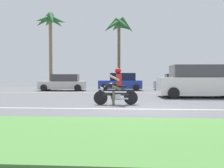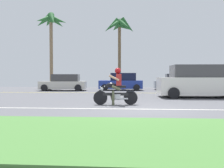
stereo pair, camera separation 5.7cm
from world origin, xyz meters
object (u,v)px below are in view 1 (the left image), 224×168
parked_car_1 (121,82)px  palm_tree_1 (50,25)px  parked_car_2 (176,82)px  parked_car_0 (63,83)px  suv_nearby (201,82)px  motorcyclist (116,89)px  palm_tree_0 (119,29)px

parked_car_1 → palm_tree_1: (-7.38, 2.94, 5.83)m
palm_tree_1 → parked_car_1: bearing=-21.7°
parked_car_1 → palm_tree_1: bearing=158.3°
parked_car_2 → parked_car_0: bearing=-169.4°
suv_nearby → parked_car_0: bearing=148.9°
motorcyclist → palm_tree_0: bearing=91.6°
motorcyclist → parked_car_1: 10.94m
suv_nearby → palm_tree_1: (-12.34, 9.86, 5.62)m
parked_car_0 → palm_tree_1: palm_tree_1 is taller
parked_car_1 → palm_tree_0: palm_tree_0 is taller
parked_car_2 → motorcyclist: bearing=-112.7°
parked_car_1 → palm_tree_0: 6.22m
motorcyclist → parked_car_2: bearing=67.3°
suv_nearby → palm_tree_0: bearing=117.4°
suv_nearby → parked_car_2: suv_nearby is taller
palm_tree_0 → palm_tree_1: size_ratio=0.93×
parked_car_2 → palm_tree_0: palm_tree_0 is taller
parked_car_1 → palm_tree_1: palm_tree_1 is taller
parked_car_2 → palm_tree_0: 7.92m
suv_nearby → parked_car_2: size_ratio=1.26×
parked_car_1 → parked_car_0: bearing=-169.3°
suv_nearby → palm_tree_1: palm_tree_1 is taller
motorcyclist → palm_tree_1: bearing=118.5°
motorcyclist → parked_car_2: 12.88m
motorcyclist → suv_nearby: suv_nearby is taller
suv_nearby → motorcyclist: bearing=-140.2°
suv_nearby → parked_car_2: 7.87m
parked_car_0 → palm_tree_1: bearing=121.9°
parked_car_2 → palm_tree_1: size_ratio=0.52×
palm_tree_1 → parked_car_2: bearing=-9.1°
parked_car_2 → palm_tree_0: (-5.38, 2.20, 5.39)m
parked_car_0 → suv_nearby: bearing=-31.1°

